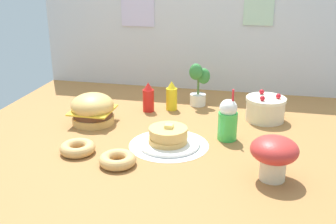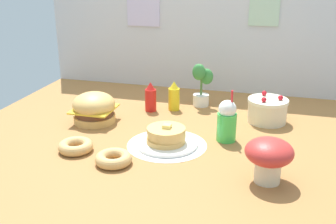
{
  "view_description": "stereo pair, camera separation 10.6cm",
  "coord_description": "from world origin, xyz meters",
  "px_view_note": "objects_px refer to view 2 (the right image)",
  "views": [
    {
      "loc": [
        0.47,
        -2.14,
        0.96
      ],
      "look_at": [
        -0.03,
        0.11,
        0.11
      ],
      "focal_mm": 44.3,
      "sensor_mm": 36.0,
      "label": 1
    },
    {
      "loc": [
        0.58,
        -2.11,
        0.96
      ],
      "look_at": [
        -0.03,
        0.11,
        0.11
      ],
      "focal_mm": 44.3,
      "sensor_mm": 36.0,
      "label": 2
    }
  ],
  "objects_px": {
    "layer_cake": "(267,110)",
    "cream_soda_cup": "(227,121)",
    "pancake_stack": "(166,137)",
    "ketchup_bottle": "(151,98)",
    "potted_plant": "(201,83)",
    "donut_pink_glaze": "(76,146)",
    "donut_chocolate": "(114,158)",
    "burger": "(94,108)",
    "mustard_bottle": "(174,97)",
    "mushroom_stool": "(269,156)"
  },
  "relations": [
    {
      "from": "pancake_stack",
      "to": "mustard_bottle",
      "type": "xyz_separation_m",
      "value": [
        -0.1,
        0.57,
        0.05
      ]
    },
    {
      "from": "mushroom_stool",
      "to": "donut_pink_glaze",
      "type": "bearing_deg",
      "value": 176.51
    },
    {
      "from": "pancake_stack",
      "to": "donut_pink_glaze",
      "type": "xyz_separation_m",
      "value": [
        -0.44,
        -0.2,
        -0.02
      ]
    },
    {
      "from": "burger",
      "to": "layer_cake",
      "type": "relative_size",
      "value": 1.06
    },
    {
      "from": "layer_cake",
      "to": "cream_soda_cup",
      "type": "height_order",
      "value": "cream_soda_cup"
    },
    {
      "from": "cream_soda_cup",
      "to": "mushroom_stool",
      "type": "xyz_separation_m",
      "value": [
        0.24,
        -0.41,
        0.01
      ]
    },
    {
      "from": "mustard_bottle",
      "to": "potted_plant",
      "type": "distance_m",
      "value": 0.22
    },
    {
      "from": "potted_plant",
      "to": "mushroom_stool",
      "type": "height_order",
      "value": "potted_plant"
    },
    {
      "from": "burger",
      "to": "ketchup_bottle",
      "type": "distance_m",
      "value": 0.4
    },
    {
      "from": "potted_plant",
      "to": "mushroom_stool",
      "type": "relative_size",
      "value": 1.39
    },
    {
      "from": "pancake_stack",
      "to": "ketchup_bottle",
      "type": "height_order",
      "value": "ketchup_bottle"
    },
    {
      "from": "ketchup_bottle",
      "to": "burger",
      "type": "bearing_deg",
      "value": -134.21
    },
    {
      "from": "donut_chocolate",
      "to": "potted_plant",
      "type": "xyz_separation_m",
      "value": [
        0.25,
        0.98,
        0.13
      ]
    },
    {
      "from": "potted_plant",
      "to": "donut_chocolate",
      "type": "bearing_deg",
      "value": -104.22
    },
    {
      "from": "cream_soda_cup",
      "to": "ketchup_bottle",
      "type": "bearing_deg",
      "value": 147.4
    },
    {
      "from": "donut_pink_glaze",
      "to": "layer_cake",
      "type": "bearing_deg",
      "value": 36.33
    },
    {
      "from": "ketchup_bottle",
      "to": "potted_plant",
      "type": "relative_size",
      "value": 0.66
    },
    {
      "from": "mustard_bottle",
      "to": "donut_pink_glaze",
      "type": "bearing_deg",
      "value": -113.79
    },
    {
      "from": "burger",
      "to": "mustard_bottle",
      "type": "relative_size",
      "value": 1.33
    },
    {
      "from": "ketchup_bottle",
      "to": "mushroom_stool",
      "type": "height_order",
      "value": "mushroom_stool"
    },
    {
      "from": "ketchup_bottle",
      "to": "mustard_bottle",
      "type": "relative_size",
      "value": 1.0
    },
    {
      "from": "burger",
      "to": "mushroom_stool",
      "type": "bearing_deg",
      "value": -24.06
    },
    {
      "from": "donut_pink_glaze",
      "to": "potted_plant",
      "type": "distance_m",
      "value": 1.04
    },
    {
      "from": "cream_soda_cup",
      "to": "donut_chocolate",
      "type": "distance_m",
      "value": 0.67
    },
    {
      "from": "mustard_bottle",
      "to": "mushroom_stool",
      "type": "relative_size",
      "value": 0.91
    },
    {
      "from": "burger",
      "to": "cream_soda_cup",
      "type": "height_order",
      "value": "cream_soda_cup"
    },
    {
      "from": "layer_cake",
      "to": "cream_soda_cup",
      "type": "distance_m",
      "value": 0.41
    },
    {
      "from": "layer_cake",
      "to": "potted_plant",
      "type": "bearing_deg",
      "value": 156.86
    },
    {
      "from": "ketchup_bottle",
      "to": "cream_soda_cup",
      "type": "height_order",
      "value": "cream_soda_cup"
    },
    {
      "from": "pancake_stack",
      "to": "mushroom_stool",
      "type": "relative_size",
      "value": 1.55
    },
    {
      "from": "ketchup_bottle",
      "to": "donut_chocolate",
      "type": "distance_m",
      "value": 0.8
    },
    {
      "from": "donut_pink_glaze",
      "to": "potted_plant",
      "type": "bearing_deg",
      "value": 61.01
    },
    {
      "from": "donut_pink_glaze",
      "to": "donut_chocolate",
      "type": "xyz_separation_m",
      "value": [
        0.25,
        -0.08,
        0.0
      ]
    },
    {
      "from": "mustard_bottle",
      "to": "burger",
      "type": "bearing_deg",
      "value": -140.54
    },
    {
      "from": "pancake_stack",
      "to": "mustard_bottle",
      "type": "bearing_deg",
      "value": 100.4
    },
    {
      "from": "donut_pink_glaze",
      "to": "potted_plant",
      "type": "height_order",
      "value": "potted_plant"
    },
    {
      "from": "burger",
      "to": "potted_plant",
      "type": "bearing_deg",
      "value": 39.42
    },
    {
      "from": "ketchup_bottle",
      "to": "potted_plant",
      "type": "bearing_deg",
      "value": 32.35
    },
    {
      "from": "burger",
      "to": "potted_plant",
      "type": "xyz_separation_m",
      "value": [
        0.58,
        0.48,
        0.07
      ]
    },
    {
      "from": "layer_cake",
      "to": "cream_soda_cup",
      "type": "bearing_deg",
      "value": -120.45
    },
    {
      "from": "cream_soda_cup",
      "to": "mustard_bottle",
      "type": "bearing_deg",
      "value": 134.5
    },
    {
      "from": "layer_cake",
      "to": "mushroom_stool",
      "type": "xyz_separation_m",
      "value": [
        0.04,
        -0.77,
        0.05
      ]
    },
    {
      "from": "burger",
      "to": "pancake_stack",
      "type": "height_order",
      "value": "burger"
    },
    {
      "from": "donut_chocolate",
      "to": "mustard_bottle",
      "type": "bearing_deg",
      "value": 83.99
    },
    {
      "from": "layer_cake",
      "to": "mustard_bottle",
      "type": "height_order",
      "value": "mustard_bottle"
    },
    {
      "from": "cream_soda_cup",
      "to": "mushroom_stool",
      "type": "distance_m",
      "value": 0.48
    },
    {
      "from": "burger",
      "to": "ketchup_bottle",
      "type": "height_order",
      "value": "ketchup_bottle"
    },
    {
      "from": "mustard_bottle",
      "to": "ketchup_bottle",
      "type": "bearing_deg",
      "value": -156.72
    },
    {
      "from": "ketchup_bottle",
      "to": "donut_pink_glaze",
      "type": "bearing_deg",
      "value": -105.35
    },
    {
      "from": "burger",
      "to": "ketchup_bottle",
      "type": "relative_size",
      "value": 1.33
    }
  ]
}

